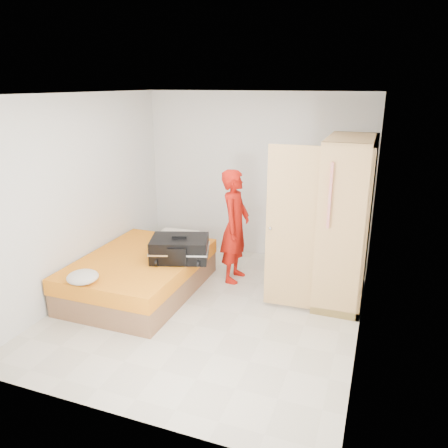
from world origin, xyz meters
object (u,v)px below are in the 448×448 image
(round_cushion, at_px, (83,277))
(person, at_px, (235,226))
(bed, at_px, (140,274))
(suitcase, at_px, (180,249))
(wardrobe, at_px, (341,226))

(round_cushion, bearing_deg, person, 53.50)
(person, distance_m, round_cushion, 2.16)
(round_cushion, bearing_deg, bed, 76.70)
(suitcase, relative_size, round_cushion, 2.43)
(bed, height_order, person, person)
(person, bearing_deg, wardrobe, -93.69)
(wardrobe, xyz_separation_m, round_cushion, (-2.71, -1.64, -0.43))
(wardrobe, distance_m, person, 1.45)
(person, relative_size, round_cushion, 4.40)
(wardrobe, xyz_separation_m, person, (-1.44, 0.09, -0.20))
(suitcase, bearing_deg, bed, 175.58)
(wardrobe, relative_size, person, 1.31)
(wardrobe, distance_m, suitcase, 2.09)
(person, height_order, suitcase, person)
(bed, bearing_deg, wardrobe, 16.46)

